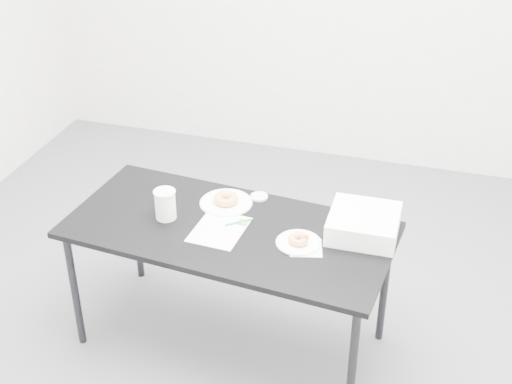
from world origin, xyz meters
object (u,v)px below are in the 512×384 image
(table, at_px, (229,237))
(donut_near, at_px, (299,239))
(pen, at_px, (238,222))
(bakery_box, at_px, (364,224))
(coffee_cup, at_px, (165,204))
(donut_far, at_px, (226,199))
(scorecard, at_px, (219,229))
(plate_far, at_px, (226,203))
(plate_near, at_px, (299,243))

(table, bearing_deg, donut_near, -0.13)
(pen, bearing_deg, bakery_box, -30.87)
(table, xyz_separation_m, coffee_cup, (-0.30, -0.00, 0.12))
(pen, height_order, donut_far, donut_far)
(scorecard, height_order, donut_far, donut_far)
(donut_near, xyz_separation_m, coffee_cup, (-0.64, 0.03, 0.05))
(scorecard, xyz_separation_m, pen, (0.07, 0.07, 0.01))
(donut_near, relative_size, bakery_box, 0.31)
(plate_far, height_order, bakery_box, bakery_box)
(donut_near, distance_m, donut_far, 0.47)
(scorecard, bearing_deg, donut_far, 104.38)
(plate_near, xyz_separation_m, donut_far, (-0.41, 0.23, 0.02))
(donut_far, xyz_separation_m, coffee_cup, (-0.23, -0.20, 0.05))
(donut_near, distance_m, plate_far, 0.47)
(plate_far, bearing_deg, table, -68.08)
(coffee_cup, bearing_deg, scorecard, -5.31)
(plate_near, bearing_deg, scorecard, 179.46)
(donut_near, bearing_deg, table, 174.50)
(bakery_box, bearing_deg, plate_near, -148.72)
(pen, bearing_deg, plate_far, 87.01)
(bakery_box, bearing_deg, donut_far, 173.66)
(coffee_cup, bearing_deg, plate_near, -2.55)
(table, height_order, donut_far, donut_far)
(plate_near, relative_size, donut_near, 2.13)
(table, bearing_deg, bakery_box, 17.70)
(coffee_cup, bearing_deg, donut_near, -2.55)
(bakery_box, bearing_deg, pen, -172.31)
(donut_near, xyz_separation_m, donut_far, (-0.41, 0.23, 0.00))
(plate_far, xyz_separation_m, coffee_cup, (-0.23, -0.20, 0.07))
(scorecard, distance_m, bakery_box, 0.65)
(coffee_cup, xyz_separation_m, bakery_box, (0.90, 0.13, -0.02))
(pen, relative_size, coffee_cup, 0.90)
(table, relative_size, scorecard, 5.49)
(pen, xyz_separation_m, plate_far, (-0.11, 0.15, -0.00))
(bakery_box, bearing_deg, plate_far, 173.66)
(pen, distance_m, coffee_cup, 0.35)
(pen, bearing_deg, coffee_cup, 148.87)
(scorecard, relative_size, donut_far, 2.36)
(donut_near, distance_m, bakery_box, 0.31)
(scorecard, bearing_deg, pen, 51.35)
(donut_near, xyz_separation_m, plate_far, (-0.41, 0.23, -0.02))
(scorecard, bearing_deg, donut_near, 3.04)
(donut_near, bearing_deg, coffee_cup, 177.45)
(plate_near, distance_m, coffee_cup, 0.64)
(pen, relative_size, donut_near, 1.38)
(plate_far, bearing_deg, pen, -53.57)
(donut_near, relative_size, donut_far, 0.79)
(plate_far, bearing_deg, donut_near, -28.71)
(table, bearing_deg, donut_far, 117.28)
(plate_far, bearing_deg, bakery_box, -5.48)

